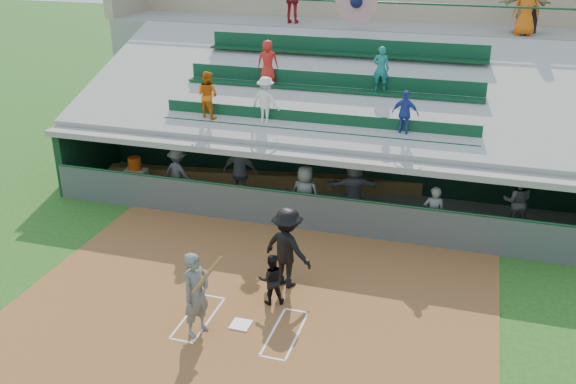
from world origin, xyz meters
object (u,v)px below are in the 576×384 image
(batter_at_plate, at_px, (196,294))
(trash_bin, at_px, (529,19))
(catcher, at_px, (271,279))
(white_table, at_px, (136,179))
(water_cooler, at_px, (135,164))
(home_plate, at_px, (241,325))

(batter_at_plate, height_order, trash_bin, trash_bin)
(catcher, relative_size, white_table, 1.72)
(catcher, bearing_deg, batter_at_plate, 29.95)
(water_cooler, relative_size, trash_bin, 0.47)
(home_plate, bearing_deg, trash_bin, 66.29)
(home_plate, bearing_deg, catcher, 71.21)
(home_plate, bearing_deg, water_cooler, 133.83)
(water_cooler, bearing_deg, batter_at_plate, -52.23)
(white_table, bearing_deg, home_plate, -54.47)
(batter_at_plate, bearing_deg, water_cooler, 127.77)
(home_plate, relative_size, batter_at_plate, 0.22)
(home_plate, height_order, white_table, white_table)
(home_plate, bearing_deg, white_table, 133.99)
(home_plate, xyz_separation_m, catcher, (0.37, 1.07, 0.61))
(catcher, height_order, water_cooler, catcher)
(trash_bin, bearing_deg, white_table, -149.45)
(catcher, height_order, white_table, catcher)
(white_table, xyz_separation_m, trash_bin, (11.93, 7.04, 4.69))
(water_cooler, bearing_deg, home_plate, -46.17)
(home_plate, distance_m, batter_at_plate, 1.33)
(catcher, distance_m, trash_bin, 14.14)
(catcher, height_order, trash_bin, trash_bin)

